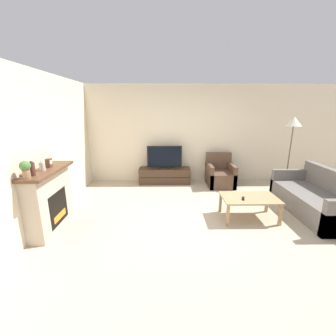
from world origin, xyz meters
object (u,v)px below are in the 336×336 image
(tv, at_px, (165,158))
(coffee_table, at_px, (249,200))
(fireplace, at_px, (49,199))
(tv_stand, at_px, (165,176))
(couch, at_px, (317,200))
(remote, at_px, (243,198))
(mantel_clock, at_px, (49,163))
(mantel_vase_left, at_px, (32,169))
(mantel_vase_centre_left, at_px, (42,166))
(armchair, at_px, (220,175))
(floor_lamp, at_px, (293,126))
(potted_plant, at_px, (25,168))

(tv, relative_size, coffee_table, 0.92)
(fireplace, relative_size, coffee_table, 1.19)
(tv_stand, xyz_separation_m, couch, (3.07, -1.94, 0.07))
(tv_stand, xyz_separation_m, coffee_table, (1.61, -2.15, 0.17))
(tv, xyz_separation_m, remote, (1.46, -2.23, -0.28))
(mantel_clock, distance_m, coffee_table, 3.67)
(mantel_vase_left, xyz_separation_m, remote, (3.43, 0.60, -0.75))
(tv, bearing_deg, fireplace, -128.97)
(couch, bearing_deg, coffee_table, -171.64)
(mantel_vase_centre_left, relative_size, coffee_table, 0.17)
(tv_stand, bearing_deg, armchair, -8.38)
(coffee_table, bearing_deg, armchair, 92.80)
(floor_lamp, bearing_deg, mantel_vase_centre_left, -160.17)
(tv_stand, distance_m, coffee_table, 2.69)
(tv_stand, height_order, remote, remote)
(mantel_vase_left, relative_size, armchair, 0.26)
(tv_stand, xyz_separation_m, floor_lamp, (3.06, -0.74, 1.43))
(mantel_clock, xyz_separation_m, floor_lamp, (5.03, 1.60, 0.48))
(potted_plant, bearing_deg, armchair, 38.33)
(tv_stand, bearing_deg, mantel_vase_left, -124.88)
(potted_plant, relative_size, tv, 0.28)
(couch, bearing_deg, tv_stand, 147.74)
(coffee_table, xyz_separation_m, floor_lamp, (1.45, 1.41, 1.26))
(armchair, relative_size, coffee_table, 0.84)
(mantel_clock, height_order, tv_stand, mantel_clock)
(fireplace, distance_m, mantel_vase_left, 0.74)
(mantel_vase_centre_left, distance_m, remote, 3.52)
(potted_plant, height_order, tv_stand, potted_plant)
(floor_lamp, bearing_deg, fireplace, -161.16)
(potted_plant, xyz_separation_m, tv_stand, (1.97, 2.98, -1.02))
(mantel_vase_centre_left, bearing_deg, potted_plant, -90.00)
(coffee_table, bearing_deg, fireplace, -175.09)
(potted_plant, bearing_deg, remote, 12.30)
(fireplace, bearing_deg, mantel_vase_left, -87.42)
(armchair, bearing_deg, potted_plant, -141.67)
(remote, distance_m, couch, 1.64)
(mantel_vase_left, height_order, tv, mantel_vase_left)
(fireplace, distance_m, mantel_vase_centre_left, 0.62)
(tv_stand, height_order, coffee_table, coffee_table)
(fireplace, xyz_separation_m, coffee_table, (3.60, 0.31, -0.17))
(fireplace, height_order, tv, fireplace)
(mantel_vase_centre_left, height_order, couch, mantel_vase_centre_left)
(mantel_vase_centre_left, relative_size, floor_lamp, 0.09)
(mantel_vase_centre_left, relative_size, couch, 0.09)
(tv, xyz_separation_m, armchair, (1.52, -0.22, -0.44))
(potted_plant, height_order, floor_lamp, floor_lamp)
(mantel_clock, height_order, remote, mantel_clock)
(mantel_vase_centre_left, bearing_deg, remote, 5.30)
(fireplace, bearing_deg, tv_stand, 51.06)
(mantel_vase_left, xyz_separation_m, tv_stand, (1.97, 2.83, -0.98))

